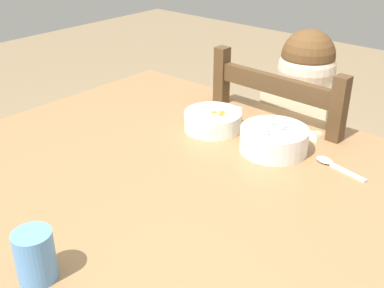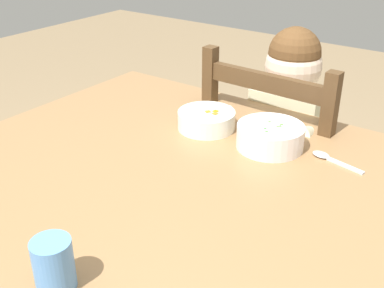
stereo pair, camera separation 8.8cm
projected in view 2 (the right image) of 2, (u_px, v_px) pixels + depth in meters
dining_table at (168, 214)px, 1.13m from camera, size 1.12×1.01×0.75m
dining_chair at (279, 183)px, 1.60m from camera, size 0.43×0.43×0.92m
child_figure at (283, 133)px, 1.51m from camera, size 0.32×0.31×0.97m
bowl_of_peas at (270, 136)px, 1.19m from camera, size 0.17×0.17×0.06m
bowl_of_carrots at (206, 119)px, 1.29m from camera, size 0.15×0.15×0.05m
spoon at (328, 158)px, 1.14m from camera, size 0.14×0.05×0.01m
drinking_cup at (54, 265)px, 0.75m from camera, size 0.06×0.06×0.09m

